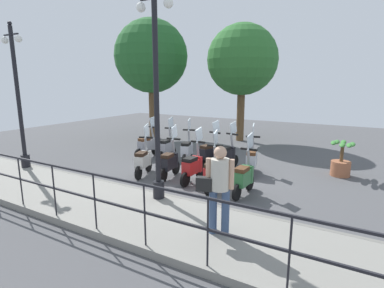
{
  "coord_description": "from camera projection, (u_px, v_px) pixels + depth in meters",
  "views": [
    {
      "loc": [
        -7.73,
        -4.05,
        2.79
      ],
      "look_at": [
        0.2,
        0.5,
        0.9
      ],
      "focal_mm": 28.0,
      "sensor_mm": 36.0,
      "label": 1
    }
  ],
  "objects": [
    {
      "name": "ground_plane",
      "position": [
        203.0,
        176.0,
        9.1
      ],
      "size": [
        28.0,
        28.0,
        0.0
      ],
      "primitive_type": "plane",
      "color": "#4C4C4F"
    },
    {
      "name": "promenade_walkway",
      "position": [
        134.0,
        211.0,
        6.41
      ],
      "size": [
        2.2,
        20.0,
        0.15
      ],
      "color": "gray",
      "rests_on": "ground_plane"
    },
    {
      "name": "fence_railing",
      "position": [
        94.0,
        190.0,
        5.36
      ],
      "size": [
        0.04,
        16.03,
        1.07
      ],
      "color": "black",
      "rests_on": "promenade_walkway"
    },
    {
      "name": "lamp_post_near",
      "position": [
        157.0,
        107.0,
        6.56
      ],
      "size": [
        0.26,
        0.9,
        4.7
      ],
      "color": "black",
      "rests_on": "promenade_walkway"
    },
    {
      "name": "lamp_post_far",
      "position": [
        19.0,
        106.0,
        9.13
      ],
      "size": [
        0.26,
        0.9,
        4.37
      ],
      "color": "black",
      "rests_on": "promenade_walkway"
    },
    {
      "name": "pedestrian_with_bag",
      "position": [
        218.0,
        184.0,
        5.15
      ],
      "size": [
        0.43,
        0.63,
        1.59
      ],
      "rotation": [
        0.0,
        0.0,
        0.29
      ],
      "color": "#384C70",
      "rests_on": "promenade_walkway"
    },
    {
      "name": "tree_large",
      "position": [
        151.0,
        57.0,
        14.55
      ],
      "size": [
        3.55,
        3.55,
        5.81
      ],
      "color": "brown",
      "rests_on": "ground_plane"
    },
    {
      "name": "tree_distant",
      "position": [
        242.0,
        60.0,
        13.86
      ],
      "size": [
        3.27,
        3.27,
        5.45
      ],
      "color": "brown",
      "rests_on": "ground_plane"
    },
    {
      "name": "potted_palm",
      "position": [
        341.0,
        162.0,
        9.02
      ],
      "size": [
        1.06,
        0.66,
        1.05
      ],
      "color": "#9E5B3D",
      "rests_on": "ground_plane"
    },
    {
      "name": "scooter_near_0",
      "position": [
        244.0,
        177.0,
        7.45
      ],
      "size": [
        1.23,
        0.44,
        1.54
      ],
      "rotation": [
        0.0,
        0.0,
        -0.04
      ],
      "color": "black",
      "rests_on": "ground_plane"
    },
    {
      "name": "scooter_near_1",
      "position": [
        212.0,
        172.0,
        7.87
      ],
      "size": [
        1.22,
        0.48,
        1.54
      ],
      "rotation": [
        0.0,
        0.0,
        0.19
      ],
      "color": "black",
      "rests_on": "ground_plane"
    },
    {
      "name": "scooter_near_2",
      "position": [
        193.0,
        166.0,
        8.39
      ],
      "size": [
        1.23,
        0.44,
        1.54
      ],
      "rotation": [
        0.0,
        0.0,
        -0.03
      ],
      "color": "black",
      "rests_on": "ground_plane"
    },
    {
      "name": "scooter_near_3",
      "position": [
        170.0,
        162.0,
        8.82
      ],
      "size": [
        1.23,
        0.44,
        1.54
      ],
      "rotation": [
        0.0,
        0.0,
        0.12
      ],
      "color": "black",
      "rests_on": "ground_plane"
    },
    {
      "name": "scooter_near_4",
      "position": [
        143.0,
        160.0,
        9.04
      ],
      "size": [
        1.2,
        0.55,
        1.54
      ],
      "rotation": [
        0.0,
        0.0,
        0.3
      ],
      "color": "black",
      "rests_on": "ground_plane"
    },
    {
      "name": "scooter_far_0",
      "position": [
        251.0,
        159.0,
        9.16
      ],
      "size": [
        1.21,
        0.52,
        1.54
      ],
      "rotation": [
        0.0,
        0.0,
        0.25
      ],
      "color": "black",
      "rests_on": "ground_plane"
    },
    {
      "name": "scooter_far_1",
      "position": [
        227.0,
        155.0,
        9.71
      ],
      "size": [
        1.22,
        0.51,
        1.54
      ],
      "rotation": [
        0.0,
        0.0,
        -0.23
      ],
      "color": "black",
      "rests_on": "ground_plane"
    },
    {
      "name": "scooter_far_2",
      "position": [
        209.0,
        153.0,
        10.0
      ],
      "size": [
        1.21,
        0.51,
        1.54
      ],
      "rotation": [
        0.0,
        0.0,
        -0.24
      ],
      "color": "black",
      "rests_on": "ground_plane"
    },
    {
      "name": "scooter_far_3",
      "position": [
        187.0,
        149.0,
        10.48
      ],
      "size": [
        1.2,
        0.54,
        1.54
      ],
      "rotation": [
        0.0,
        0.0,
        0.3
      ],
      "color": "black",
      "rests_on": "ground_plane"
    },
    {
      "name": "scooter_far_4",
      "position": [
        167.0,
        147.0,
        10.89
      ],
      "size": [
        1.23,
        0.44,
        1.54
      ],
      "rotation": [
        0.0,
        0.0,
        0.09
      ],
      "color": "black",
      "rests_on": "ground_plane"
    },
    {
      "name": "scooter_far_5",
      "position": [
        147.0,
        145.0,
        11.25
      ],
      "size": [
        1.22,
        0.49,
        1.54
      ],
      "rotation": [
        0.0,
        0.0,
        -0.2
      ],
      "color": "black",
      "rests_on": "ground_plane"
    }
  ]
}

